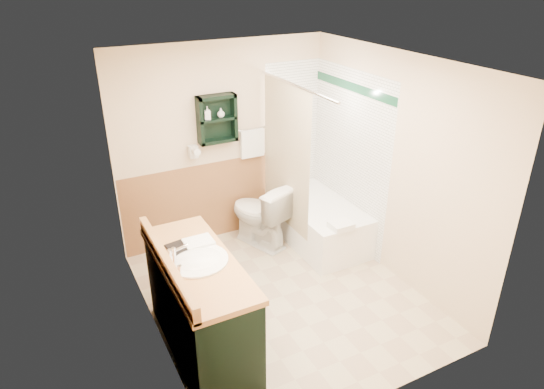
{
  "coord_description": "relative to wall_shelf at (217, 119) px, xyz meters",
  "views": [
    {
      "loc": [
        -2.0,
        -3.59,
        3.16
      ],
      "look_at": [
        -0.03,
        0.2,
        1.1
      ],
      "focal_mm": 32.0,
      "sensor_mm": 36.0,
      "label": 1
    }
  ],
  "objects": [
    {
      "name": "hair_dryer",
      "position": [
        -0.3,
        0.02,
        -0.35
      ],
      "size": [
        0.1,
        0.24,
        0.18
      ],
      "primitive_type": null,
      "color": "silver",
      "rests_on": "back_wall"
    },
    {
      "name": "wainscot_back",
      "position": [
        0.1,
        0.08,
        -1.05
      ],
      "size": [
        2.58,
        2.58,
        1.0
      ],
      "primitive_type": null,
      "color": "#A66943",
      "rests_on": "back_wall"
    },
    {
      "name": "ceiling",
      "position": [
        0.1,
        -1.41,
        0.87
      ],
      "size": [
        2.6,
        3.0,
        0.04
      ],
      "primitive_type": "cube",
      "color": "white",
      "rests_on": "back_wall"
    },
    {
      "name": "soap_bottle_b",
      "position": [
        0.05,
        -0.01,
        0.06
      ],
      "size": [
        0.11,
        0.12,
        0.08
      ],
      "primitive_type": "imported",
      "rotation": [
        0.0,
        0.0,
        -0.26
      ],
      "color": "white",
      "rests_on": "wall_shelf"
    },
    {
      "name": "vanity_book",
      "position": [
        -1.06,
        -1.51,
        -0.5
      ],
      "size": [
        0.18,
        0.05,
        0.25
      ],
      "primitive_type": "imported",
      "rotation": [
        0.0,
        0.0,
        0.16
      ],
      "color": "black",
      "rests_on": "vanity"
    },
    {
      "name": "towel_bar",
      "position": [
        0.45,
        0.04,
        -0.2
      ],
      "size": [
        0.4,
        0.06,
        0.4
      ],
      "primitive_type": null,
      "color": "white",
      "rests_on": "back_wall"
    },
    {
      "name": "back_wall",
      "position": [
        0.1,
        0.11,
        -0.35
      ],
      "size": [
        2.6,
        0.04,
        2.4
      ],
      "primitive_type": "cube",
      "color": "beige",
      "rests_on": "ground"
    },
    {
      "name": "right_wall",
      "position": [
        1.42,
        -1.41,
        -0.35
      ],
      "size": [
        0.04,
        3.0,
        2.4
      ],
      "primitive_type": "cube",
      "color": "beige",
      "rests_on": "ground"
    },
    {
      "name": "tile_back",
      "position": [
        1.13,
        0.07,
        -0.5
      ],
      "size": [
        0.95,
        0.95,
        2.1
      ],
      "primitive_type": null,
      "color": "white",
      "rests_on": "back_wall"
    },
    {
      "name": "left_wall",
      "position": [
        -1.22,
        -1.41,
        -0.35
      ],
      "size": [
        0.04,
        3.0,
        2.4
      ],
      "primitive_type": "cube",
      "color": "beige",
      "rests_on": "ground"
    },
    {
      "name": "floor",
      "position": [
        0.1,
        -1.41,
        -1.55
      ],
      "size": [
        3.0,
        3.0,
        0.0
      ],
      "primitive_type": "plane",
      "color": "#C8B892",
      "rests_on": "ground"
    },
    {
      "name": "vanity",
      "position": [
        -0.89,
        -1.72,
        -1.09
      ],
      "size": [
        0.59,
        1.47,
        0.93
      ],
      "primitive_type": "cube",
      "color": "black",
      "rests_on": "ground"
    },
    {
      "name": "curtain_rod",
      "position": [
        0.63,
        -0.66,
        0.45
      ],
      "size": [
        0.03,
        1.6,
        0.03
      ],
      "primitive_type": "cylinder",
      "rotation": [
        1.57,
        0.0,
        0.0
      ],
      "color": "silver",
      "rests_on": "back_wall"
    },
    {
      "name": "soap_bottle_a",
      "position": [
        -0.11,
        -0.01,
        0.05
      ],
      "size": [
        0.1,
        0.16,
        0.07
      ],
      "primitive_type": "imported",
      "rotation": [
        0.0,
        0.0,
        -0.25
      ],
      "color": "white",
      "rests_on": "wall_shelf"
    },
    {
      "name": "toilet",
      "position": [
        0.35,
        -0.34,
        -1.15
      ],
      "size": [
        0.7,
        0.92,
        0.8
      ],
      "primitive_type": "imported",
      "rotation": [
        0.0,
        0.0,
        3.49
      ],
      "color": "white",
      "rests_on": "ground"
    },
    {
      "name": "bathtub",
      "position": [
        1.03,
        -0.55,
        -1.3
      ],
      "size": [
        0.76,
        1.5,
        0.51
      ],
      "primitive_type": "cube",
      "color": "white",
      "rests_on": "ground"
    },
    {
      "name": "mirror_glass",
      "position": [
        -1.17,
        -1.96,
        -0.05
      ],
      "size": [
        1.2,
        1.2,
        0.9
      ],
      "primitive_type": null,
      "color": "white",
      "rests_on": "left_wall"
    },
    {
      "name": "shower_curtain",
      "position": [
        0.63,
        -0.48,
        -0.4
      ],
      "size": [
        1.05,
        1.05,
        1.7
      ],
      "primitive_type": null,
      "color": "beige",
      "rests_on": "curtain_rod"
    },
    {
      "name": "counter_towel",
      "position": [
        -0.79,
        -1.49,
        -0.6
      ],
      "size": [
        0.25,
        0.2,
        0.04
      ],
      "primitive_type": "cube",
      "color": "white",
      "rests_on": "vanity"
    },
    {
      "name": "mirror_frame",
      "position": [
        -1.17,
        -1.96,
        -0.05
      ],
      "size": [
        1.3,
        1.3,
        1.0
      ],
      "primitive_type": null,
      "color": "brown",
      "rests_on": "left_wall"
    },
    {
      "name": "tile_right",
      "position": [
        1.38,
        -0.66,
        -0.5
      ],
      "size": [
        1.5,
        1.5,
        2.1
      ],
      "primitive_type": null,
      "color": "white",
      "rests_on": "right_wall"
    },
    {
      "name": "tub_towel",
      "position": [
        0.92,
        -1.23,
        -1.01
      ],
      "size": [
        0.24,
        0.2,
        0.07
      ],
      "primitive_type": "cube",
      "color": "white",
      "rests_on": "bathtub"
    },
    {
      "name": "tile_accent",
      "position": [
        1.37,
        -0.66,
        0.35
      ],
      "size": [
        1.5,
        1.5,
        0.1
      ],
      "primitive_type": null,
      "color": "#14462C",
      "rests_on": "right_wall"
    },
    {
      "name": "wainscot_left",
      "position": [
        -1.19,
        -1.41,
        -1.05
      ],
      "size": [
        2.98,
        2.98,
        1.0
      ],
      "primitive_type": null,
      "color": "#A66943",
      "rests_on": "left_wall"
    },
    {
      "name": "wall_shelf",
      "position": [
        0.0,
        0.0,
        0.0
      ],
      "size": [
        0.45,
        0.15,
        0.55
      ],
      "primitive_type": "cube",
      "color": "black",
      "rests_on": "back_wall"
    }
  ]
}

